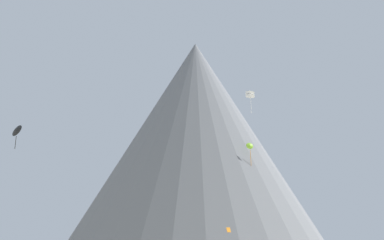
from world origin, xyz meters
name	(u,v)px	position (x,y,z in m)	size (l,w,h in m)	color
rock_massif	(195,167)	(-7.40, 73.97, 28.45)	(80.51, 80.51, 60.74)	slate
kite_lime_high	(250,146)	(5.61, 59.90, 29.05)	(1.59, 1.06, 5.92)	#8CD133
kite_black_mid	(16,130)	(-26.09, 26.21, 23.55)	(1.98, 1.56, 3.57)	black
kite_white_high	(250,95)	(6.11, 54.63, 38.18)	(1.80, 1.81, 4.54)	white
kite_violet_low	(228,239)	(1.37, 50.18, 10.40)	(0.49, 0.73, 3.59)	purple
kite_orange_low	(229,230)	(1.99, 42.11, 11.13)	(0.74, 0.62, 0.80)	orange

